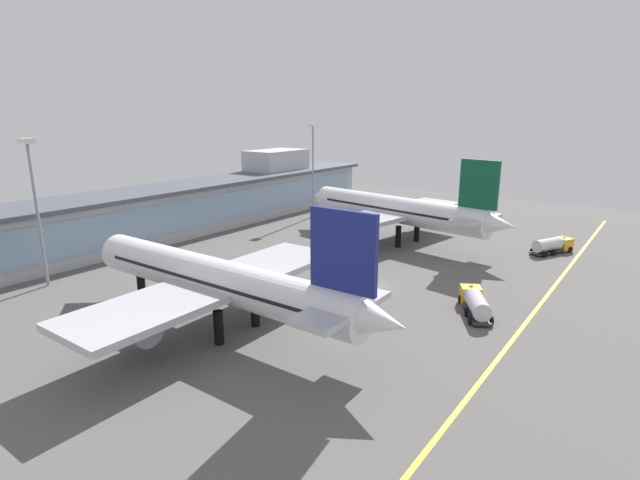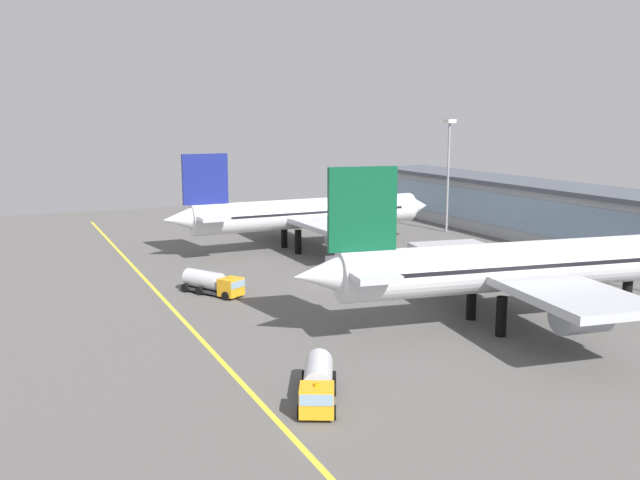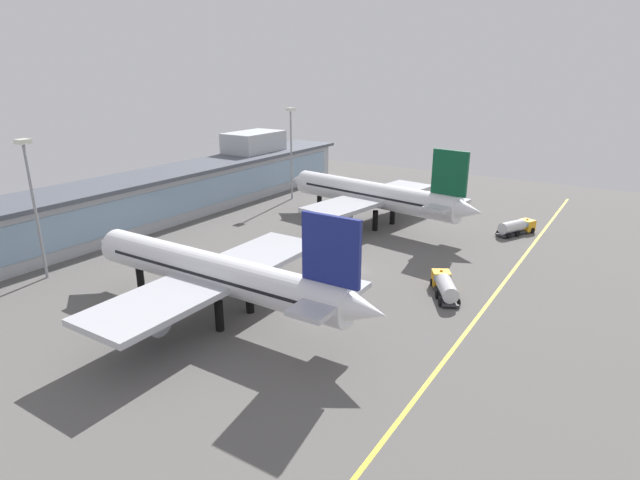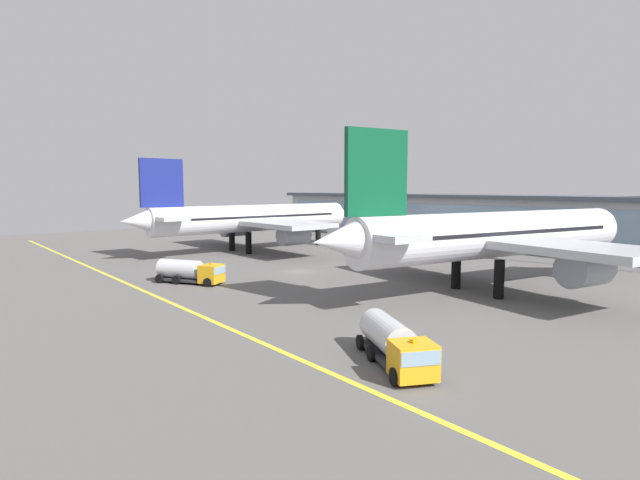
% 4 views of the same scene
% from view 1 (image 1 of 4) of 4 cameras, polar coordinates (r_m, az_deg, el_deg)
% --- Properties ---
extents(ground_plane, '(180.00, 180.00, 0.00)m').
position_cam_1_polar(ground_plane, '(74.56, 6.41, -5.25)').
color(ground_plane, '#5B5956').
extents(taxiway_centreline_stripe, '(144.00, 0.50, 0.01)m').
position_cam_1_polar(taxiway_centreline_stripe, '(67.27, 23.04, -8.65)').
color(taxiway_centreline_stripe, yellow).
rests_on(taxiway_centreline_stripe, ground).
extents(terminal_building, '(128.15, 14.00, 15.61)m').
position_cam_1_polar(terminal_building, '(107.55, -16.80, 3.55)').
color(terminal_building, '#ADB2B7').
rests_on(terminal_building, ground).
extents(airliner_near_left, '(36.81, 48.61, 16.59)m').
position_cam_1_polar(airliner_near_left, '(59.01, -11.75, -4.68)').
color(airliner_near_left, black).
rests_on(airliner_near_left, ground).
extents(airliner_near_right, '(36.19, 47.98, 17.50)m').
position_cam_1_polar(airliner_near_right, '(98.43, 8.95, 3.43)').
color(airliner_near_right, black).
rests_on(airliner_near_right, ground).
extents(fuel_tanker_truck, '(9.18, 6.22, 2.90)m').
position_cam_1_polar(fuel_tanker_truck, '(100.09, 25.53, -0.53)').
color(fuel_tanker_truck, black).
rests_on(fuel_tanker_truck, ground).
extents(baggage_tug_near, '(9.02, 6.69, 2.90)m').
position_cam_1_polar(baggage_tug_near, '(66.95, 17.63, -6.87)').
color(baggage_tug_near, black).
rests_on(baggage_tug_near, ground).
extents(apron_light_mast_west, '(1.80, 1.80, 21.79)m').
position_cam_1_polar(apron_light_mast_west, '(81.39, -30.37, 5.00)').
color(apron_light_mast_west, gray).
rests_on(apron_light_mast_west, ground).
extents(apron_light_mast_centre, '(1.80, 1.80, 22.60)m').
position_cam_1_polar(apron_light_mast_centre, '(119.89, -0.83, 9.70)').
color(apron_light_mast_centre, gray).
rests_on(apron_light_mast_centre, ground).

